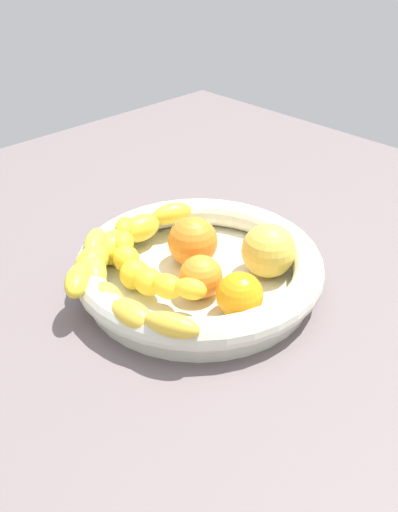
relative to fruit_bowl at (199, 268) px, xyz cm
name	(u,v)px	position (x,y,z in cm)	size (l,w,h in cm)	color
kitchen_counter	(199,295)	(0.00, 0.00, -4.25)	(120.00, 120.00, 3.00)	#695C5D
fruit_bowl	(199,268)	(0.00, 0.00, 0.00)	(30.93, 30.93, 5.32)	silver
banana_draped_left	(114,291)	(1.68, 11.79, 1.54)	(25.06, 10.61, 4.95)	yellow
banana_draped_right	(142,266)	(3.53, 6.29, 1.48)	(20.46, 8.86, 4.88)	yellow
banana_arching_top	(119,245)	(9.22, 5.26, 1.59)	(10.59, 24.75, 4.95)	yellow
orange_front	(193,242)	(2.75, -1.58, 1.99)	(6.45, 6.45, 6.45)	orange
orange_mid_left	(201,277)	(-2.94, 2.59, 1.38)	(5.23, 5.23, 5.23)	orange
orange_mid_right	(240,295)	(-8.70, 2.12, 1.47)	(5.40, 5.40, 5.40)	orange
apple_yellow	(268,251)	(-5.60, -6.58, 2.18)	(6.81, 6.81, 6.81)	#E2C248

